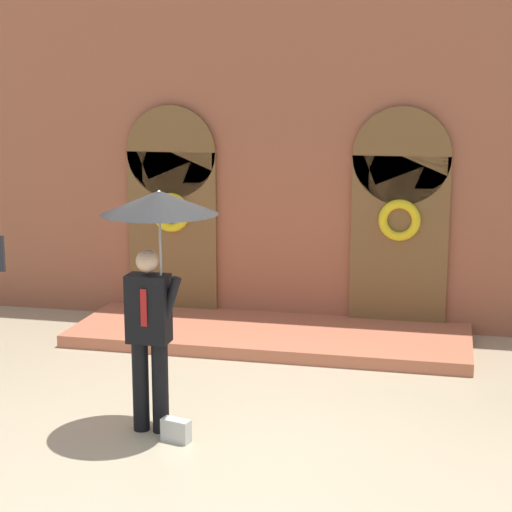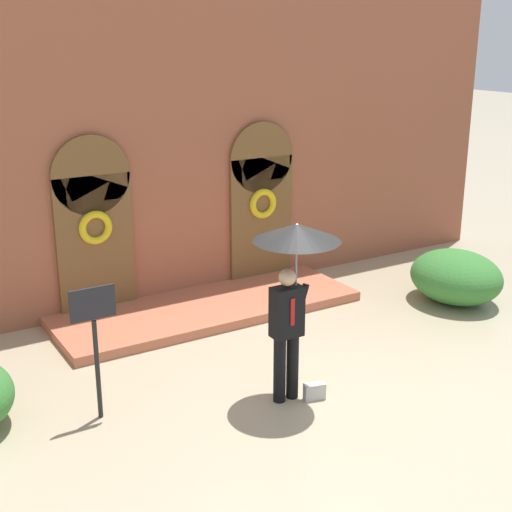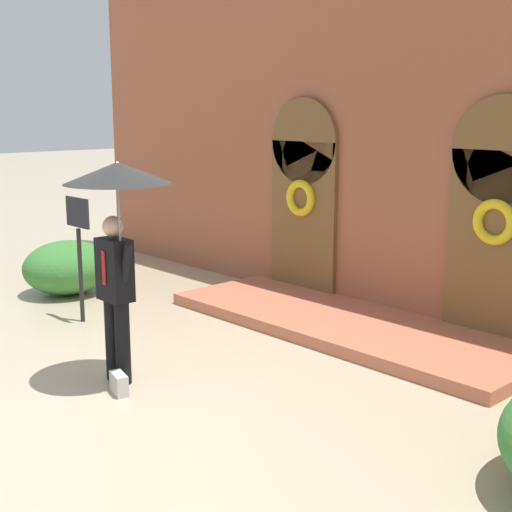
% 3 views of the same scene
% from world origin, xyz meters
% --- Properties ---
extents(ground_plane, '(80.00, 80.00, 0.00)m').
position_xyz_m(ground_plane, '(0.00, 0.00, 0.00)').
color(ground_plane, tan).
extents(building_facade, '(14.00, 2.30, 5.60)m').
position_xyz_m(building_facade, '(-0.00, 4.15, 2.68)').
color(building_facade, '#9E563D').
rests_on(building_facade, ground).
extents(person_with_umbrella, '(1.10, 1.10, 2.36)m').
position_xyz_m(person_with_umbrella, '(-0.40, -0.12, 1.91)').
color(person_with_umbrella, black).
rests_on(person_with_umbrella, ground).
extents(handbag, '(0.30, 0.19, 0.22)m').
position_xyz_m(handbag, '(-0.18, -0.32, 0.11)').
color(handbag, '#B7B7B2').
rests_on(handbag, ground).
extents(sign_post, '(0.56, 0.06, 1.72)m').
position_xyz_m(sign_post, '(-2.73, 0.70, 1.16)').
color(sign_post, black).
rests_on(sign_post, ground).
extents(shrub_right, '(1.47, 1.70, 0.92)m').
position_xyz_m(shrub_right, '(4.00, 1.25, 0.46)').
color(shrub_right, '#387A33').
rests_on(shrub_right, ground).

